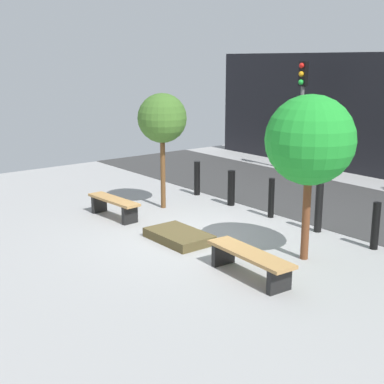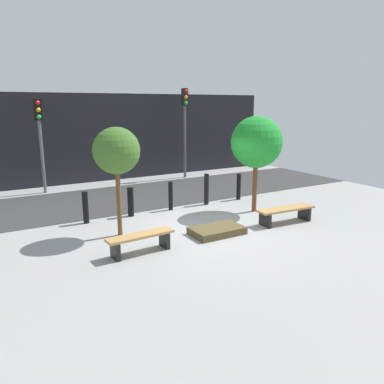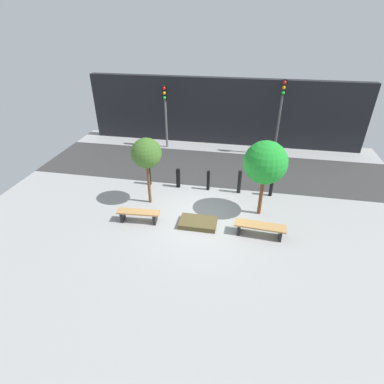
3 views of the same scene
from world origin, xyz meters
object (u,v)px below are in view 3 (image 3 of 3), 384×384
(bollard_far_left, at_px, (149,175))
(traffic_light_mid_west, at_px, (281,105))
(bollard_right, at_px, (239,182))
(traffic_light_west, at_px, (165,106))
(bollard_far_right, at_px, (271,186))
(bollard_left, at_px, (178,178))
(bollard_center, at_px, (208,180))
(tree_behind_left_bench, at_px, (146,154))
(bench_left, at_px, (139,214))
(tree_behind_right_bench, at_px, (265,163))
(planter_bed, at_px, (198,223))
(bench_right, at_px, (260,228))

(bollard_far_left, relative_size, traffic_light_mid_west, 0.23)
(bollard_right, bearing_deg, traffic_light_west, 134.22)
(bollard_far_right, height_order, traffic_light_west, traffic_light_west)
(bollard_left, xyz_separation_m, bollard_center, (1.39, 0.00, 0.02))
(tree_behind_left_bench, distance_m, bollard_far_left, 2.38)
(bollard_far_left, relative_size, bollard_left, 1.04)
(bollard_left, xyz_separation_m, bollard_far_right, (4.18, 0.00, 0.02))
(bench_left, xyz_separation_m, bollard_right, (3.67, 2.93, 0.21))
(tree_behind_left_bench, height_order, bollard_left, tree_behind_left_bench)
(bollard_center, relative_size, traffic_light_west, 0.26)
(tree_behind_right_bench, distance_m, traffic_light_mid_west, 6.27)
(bollard_center, bearing_deg, traffic_light_mid_west, 55.96)
(planter_bed, relative_size, tree_behind_right_bench, 0.46)
(planter_bed, relative_size, traffic_light_mid_west, 0.34)
(bench_left, relative_size, bollard_far_left, 1.77)
(bench_left, distance_m, tree_behind_left_bench, 2.38)
(tree_behind_right_bench, xyz_separation_m, bollard_far_right, (0.51, 1.50, -1.76))
(bollard_far_left, height_order, bollard_center, bollard_center)
(planter_bed, relative_size, bollard_left, 1.55)
(bollard_far_left, bearing_deg, bollard_right, 0.00)
(bollard_left, distance_m, bollard_center, 1.39)
(traffic_light_mid_west, bearing_deg, planter_bed, -113.09)
(bench_left, relative_size, planter_bed, 1.18)
(tree_behind_right_bench, distance_m, bollard_left, 4.35)
(bench_right, height_order, tree_behind_left_bench, tree_behind_left_bench)
(bench_left, bearing_deg, bollard_right, 34.72)
(bollard_far_left, bearing_deg, bench_left, -80.23)
(bollard_far_left, height_order, traffic_light_west, traffic_light_west)
(bench_right, height_order, bollard_left, bollard_left)
(tree_behind_left_bench, xyz_separation_m, bollard_left, (0.89, 1.50, -1.79))
(planter_bed, distance_m, bollard_right, 3.10)
(planter_bed, height_order, traffic_light_mid_west, traffic_light_mid_west)
(bench_right, xyz_separation_m, bollard_left, (-3.67, 2.93, 0.12))
(bollard_left, bearing_deg, planter_bed, -62.99)
(bollard_left, distance_m, traffic_light_mid_west, 6.94)
(bench_left, bearing_deg, bollard_far_left, 95.88)
(bench_right, distance_m, tree_behind_right_bench, 2.38)
(bollard_center, bearing_deg, bollard_right, 0.00)
(planter_bed, xyz_separation_m, tree_behind_right_bench, (2.28, 1.23, 2.14))
(bollard_far_left, distance_m, bollard_far_right, 5.57)
(bollard_far_left, bearing_deg, planter_bed, -44.45)
(bollard_far_right, xyz_separation_m, traffic_light_mid_west, (0.38, 4.68, 2.34))
(bench_left, height_order, traffic_light_west, traffic_light_west)
(bollard_far_right, bearing_deg, bench_left, -149.93)
(bench_right, bearing_deg, planter_bed, 178.88)
(bollard_center, bearing_deg, planter_bed, -90.00)
(bollard_far_right, bearing_deg, bench_right, -99.77)
(bench_left, height_order, bollard_center, bollard_center)
(planter_bed, height_order, traffic_light_west, traffic_light_west)
(planter_bed, xyz_separation_m, bollard_right, (1.39, 2.73, 0.44))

